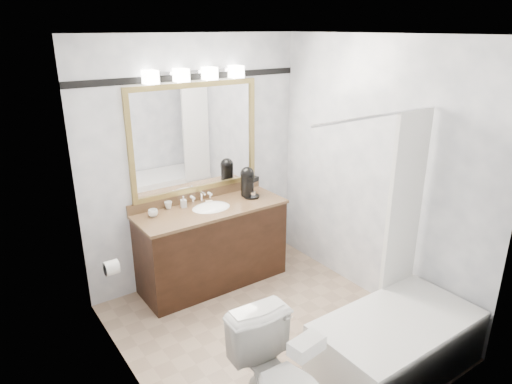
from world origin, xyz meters
The scene contains 13 objects.
room centered at (0.00, 0.00, 1.25)m, with size 2.42×2.62×2.52m.
vanity centered at (0.00, 1.02, 0.44)m, with size 1.53×0.58×0.97m.
mirror centered at (0.00, 1.28, 1.50)m, with size 1.40×0.04×1.10m.
vanity_light_bar centered at (0.00, 1.23, 2.13)m, with size 1.02×0.14×0.12m.
accent_stripe centered at (0.00, 1.29, 2.10)m, with size 2.40×0.01×0.06m, color black.
bathtub centered at (0.55, -0.90, 0.28)m, with size 1.30×0.75×1.96m.
tp_roll centered at (-1.14, 0.66, 0.70)m, with size 0.12×0.12×0.11m, color white.
tissue_box centered at (-0.59, -1.12, 0.84)m, with size 0.21×0.12×0.09m, color white.
coffee_maker centered at (0.48, 1.07, 1.02)m, with size 0.17×0.21×0.32m.
cup_left centered at (-0.57, 1.13, 0.89)m, with size 0.09×0.09×0.07m, color white.
cup_right centered at (-0.36, 1.23, 0.89)m, with size 0.08×0.08×0.07m, color white.
soap_bottle_a centered at (-0.22, 1.18, 0.91)m, with size 0.05×0.05×0.12m, color white.
soap_bar centered at (0.04, 1.13, 0.86)m, with size 0.07×0.04×0.02m, color beige.
Camera 1 is at (-2.05, -2.70, 2.56)m, focal length 32.00 mm.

